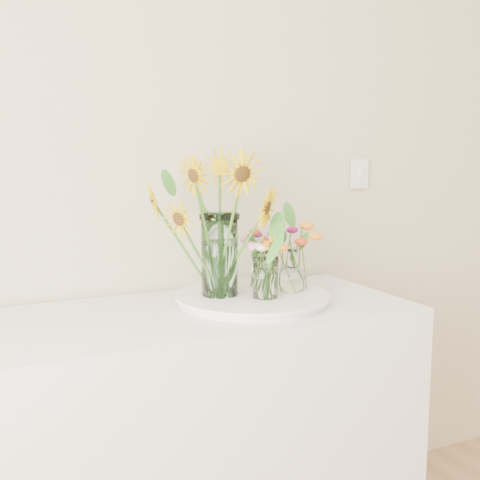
{
  "coord_description": "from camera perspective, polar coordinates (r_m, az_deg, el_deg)",
  "views": [
    {
      "loc": [
        -1.06,
        0.24,
        1.38
      ],
      "look_at": [
        -0.26,
        1.94,
        1.11
      ],
      "focal_mm": 45.0,
      "sensor_mm": 36.0,
      "label": 1
    }
  ],
  "objects": [
    {
      "name": "counter",
      "position": [
        2.03,
        -4.62,
        -19.08
      ],
      "size": [
        1.4,
        0.6,
        0.9
      ],
      "primitive_type": "cube",
      "color": "white",
      "rests_on": "ground_plane"
    },
    {
      "name": "small_vase_b",
      "position": [
        2.0,
        4.99,
        -2.89
      ],
      "size": [
        0.1,
        0.1,
        0.14
      ],
      "primitive_type": null,
      "rotation": [
        0.0,
        0.0,
        -0.02
      ],
      "color": "white",
      "rests_on": "tray"
    },
    {
      "name": "sunflower_bouquet",
      "position": [
        1.9,
        -1.96,
        2.02
      ],
      "size": [
        0.75,
        0.75,
        0.5
      ],
      "primitive_type": null,
      "rotation": [
        0.0,
        0.0,
        -0.05
      ],
      "color": "#DBB604",
      "rests_on": "tray"
    },
    {
      "name": "wildflower_posy_c",
      "position": [
        2.05,
        2.15,
        -1.51
      ],
      "size": [
        0.18,
        0.18,
        0.22
      ],
      "primitive_type": null,
      "color": "orange",
      "rests_on": "tray"
    },
    {
      "name": "wildflower_posy_a",
      "position": [
        1.88,
        2.43,
        -2.26
      ],
      "size": [
        0.17,
        0.17,
        0.23
      ],
      "primitive_type": null,
      "color": "orange",
      "rests_on": "tray"
    },
    {
      "name": "small_vase_c",
      "position": [
        2.06,
        2.14,
        -2.75
      ],
      "size": [
        0.09,
        0.09,
        0.13
      ],
      "primitive_type": "cylinder",
      "rotation": [
        0.0,
        0.0,
        -0.32
      ],
      "color": "white",
      "rests_on": "tray"
    },
    {
      "name": "wildflower_posy_b",
      "position": [
        1.99,
        5.01,
        -1.62
      ],
      "size": [
        0.21,
        0.21,
        0.23
      ],
      "primitive_type": null,
      "color": "orange",
      "rests_on": "tray"
    },
    {
      "name": "mason_jar",
      "position": [
        1.91,
        -1.95,
        -1.41
      ],
      "size": [
        0.12,
        0.12,
        0.27
      ],
      "primitive_type": "cylinder",
      "rotation": [
        0.0,
        0.0,
        -0.05
      ],
      "color": "#BAEFE0",
      "rests_on": "tray"
    },
    {
      "name": "tray",
      "position": [
        1.96,
        1.18,
        -5.62
      ],
      "size": [
        0.47,
        0.47,
        0.02
      ],
      "primitive_type": "cylinder",
      "color": "white",
      "rests_on": "counter"
    },
    {
      "name": "small_vase_a",
      "position": [
        1.89,
        2.42,
        -3.6
      ],
      "size": [
        0.09,
        0.09,
        0.14
      ],
      "primitive_type": "cylinder",
      "rotation": [
        0.0,
        0.0,
        0.16
      ],
      "color": "white",
      "rests_on": "tray"
    }
  ]
}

